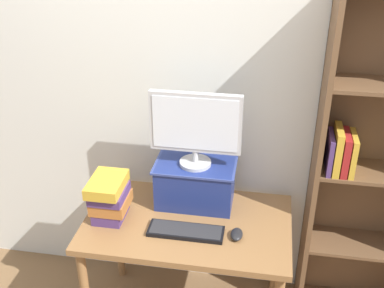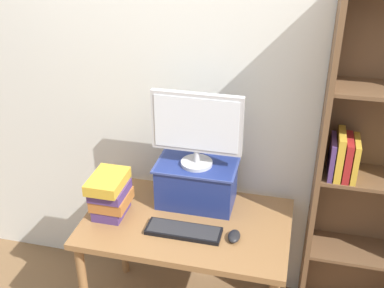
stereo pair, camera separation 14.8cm
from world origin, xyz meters
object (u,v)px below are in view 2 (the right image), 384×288
(bookshelf_unit, at_px, (375,175))
(keyboard, at_px, (184,231))
(desk, at_px, (187,234))
(computer_mouse, at_px, (234,236))
(book_stack, at_px, (110,194))
(computer_monitor, at_px, (197,127))
(riser_box, at_px, (197,183))

(bookshelf_unit, height_order, keyboard, bookshelf_unit)
(desk, bearing_deg, computer_mouse, -18.64)
(book_stack, bearing_deg, keyboard, -9.39)
(computer_mouse, height_order, book_stack, book_stack)
(bookshelf_unit, distance_m, computer_monitor, 0.99)
(riser_box, relative_size, computer_mouse, 4.39)
(computer_monitor, distance_m, book_stack, 0.61)
(computer_monitor, bearing_deg, desk, -94.06)
(desk, distance_m, book_stack, 0.48)
(computer_mouse, bearing_deg, keyboard, -177.51)
(bookshelf_unit, bearing_deg, keyboard, -157.97)
(book_stack, bearing_deg, riser_box, 26.22)
(keyboard, height_order, book_stack, book_stack)
(bookshelf_unit, bearing_deg, riser_box, -174.08)
(riser_box, distance_m, computer_mouse, 0.40)
(bookshelf_unit, bearing_deg, desk, -163.77)
(computer_mouse, bearing_deg, bookshelf_unit, 28.58)
(riser_box, xyz_separation_m, computer_mouse, (0.27, -0.28, -0.12))
(bookshelf_unit, distance_m, riser_box, 0.97)
(riser_box, xyz_separation_m, computer_monitor, (-0.00, -0.00, 0.36))
(computer_mouse, bearing_deg, desk, 161.36)
(bookshelf_unit, xyz_separation_m, computer_monitor, (-0.96, -0.10, 0.22))
(desk, xyz_separation_m, riser_box, (0.01, 0.18, 0.23))
(computer_monitor, distance_m, keyboard, 0.56)
(computer_monitor, relative_size, book_stack, 1.94)
(bookshelf_unit, distance_m, keyboard, 1.06)
(computer_monitor, height_order, book_stack, computer_monitor)
(keyboard, relative_size, book_stack, 1.57)
(desk, xyz_separation_m, keyboard, (0.01, -0.11, 0.10))
(bookshelf_unit, xyz_separation_m, riser_box, (-0.96, -0.10, -0.13))
(keyboard, bearing_deg, book_stack, 170.61)
(bookshelf_unit, xyz_separation_m, keyboard, (-0.96, -0.39, -0.25))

